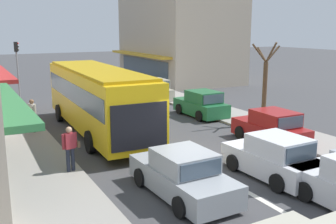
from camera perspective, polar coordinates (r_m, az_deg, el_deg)
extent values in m
plane|color=#3F3F42|center=(15.62, 3.69, -7.20)|extent=(140.00, 140.00, 0.00)
cube|color=silver|center=(18.97, -2.70, -3.65)|extent=(0.20, 28.00, 0.01)
cube|color=gray|center=(23.76, 8.80, -0.39)|extent=(2.80, 44.00, 0.12)
cube|color=#2D703D|center=(14.47, -22.73, 1.37)|extent=(1.10, 8.39, 0.20)
cube|color=#B2A38E|center=(39.01, 1.57, 10.97)|extent=(7.61, 12.37, 8.69)
cube|color=gold|center=(37.16, -4.22, 8.35)|extent=(1.10, 11.38, 0.20)
cube|color=#425160|center=(37.44, -3.59, 6.39)|extent=(0.06, 9.90, 1.80)
cube|color=yellow|center=(19.65, -10.21, 1.98)|extent=(2.81, 10.87, 2.70)
cube|color=#425160|center=(19.58, -10.25, 3.14)|extent=(2.84, 10.44, 0.90)
cube|color=black|center=(14.67, -4.14, -2.13)|extent=(2.25, 0.12, 1.76)
cube|color=#AF890F|center=(19.45, -10.36, 6.07)|extent=(2.66, 10.00, 0.12)
cylinder|color=black|center=(22.81, -15.49, -0.14)|extent=(0.29, 0.97, 0.96)
cylinder|color=black|center=(23.39, -9.48, 0.44)|extent=(0.29, 0.97, 0.96)
cylinder|color=black|center=(16.82, -11.25, -4.26)|extent=(0.29, 0.97, 0.96)
cylinder|color=black|center=(17.60, -3.38, -3.31)|extent=(0.29, 0.97, 0.96)
cylinder|color=black|center=(12.80, 19.26, -10.89)|extent=(0.18, 0.62, 0.62)
cube|color=#9EA3A8|center=(12.49, 2.09, -9.78)|extent=(1.84, 4.25, 0.72)
cube|color=#9EA3A8|center=(12.18, 2.36, -7.05)|extent=(1.61, 1.85, 0.60)
cube|color=#425160|center=(12.93, 0.18, -5.89)|extent=(1.44, 0.10, 0.51)
cube|color=#425160|center=(11.46, 4.84, -8.34)|extent=(1.41, 0.10, 0.48)
cylinder|color=black|center=(13.21, -4.07, -9.47)|extent=(0.20, 0.63, 0.62)
cylinder|color=black|center=(13.99, 2.35, -8.19)|extent=(0.20, 0.63, 0.62)
cylinder|color=black|center=(11.18, 1.74, -13.64)|extent=(0.20, 0.63, 0.62)
cylinder|color=black|center=(12.09, 8.85, -11.72)|extent=(0.20, 0.63, 0.62)
cube|color=silver|center=(14.42, 14.83, -7.09)|extent=(1.75, 3.75, 0.76)
cube|color=silver|center=(14.01, 15.84, -4.71)|extent=(1.58, 1.95, 0.64)
cube|color=#425160|center=(14.67, 13.14, -3.80)|extent=(1.40, 0.10, 0.54)
cube|color=#425160|center=(13.38, 18.81, -5.69)|extent=(1.37, 0.10, 0.51)
cylinder|color=black|center=(14.73, 9.44, -7.28)|extent=(0.20, 0.63, 0.62)
cylinder|color=black|center=(15.78, 14.09, -6.16)|extent=(0.20, 0.63, 0.62)
cylinder|color=black|center=(13.21, 15.62, -9.91)|extent=(0.20, 0.63, 0.62)
cylinder|color=black|center=(14.37, 20.27, -8.40)|extent=(0.20, 0.63, 0.62)
cube|color=maroon|center=(18.50, 14.54, -2.79)|extent=(1.73, 3.74, 0.76)
cube|color=maroon|center=(18.12, 15.28, -0.87)|extent=(1.57, 1.94, 0.64)
cube|color=#425160|center=(18.83, 13.32, -0.27)|extent=(1.40, 0.10, 0.54)
cube|color=#425160|center=(17.43, 17.39, -1.50)|extent=(1.37, 0.09, 0.51)
cylinder|color=black|center=(18.88, 10.42, -2.96)|extent=(0.20, 0.62, 0.62)
cylinder|color=black|center=(19.88, 14.20, -2.36)|extent=(0.20, 0.62, 0.62)
cylinder|color=black|center=(17.23, 14.86, -4.64)|extent=(0.20, 0.62, 0.62)
cylinder|color=black|center=(18.33, 18.72, -3.87)|extent=(0.20, 0.62, 0.62)
cube|color=#1E6638|center=(23.40, 4.76, 0.67)|extent=(1.70, 3.73, 0.76)
cube|color=#1E6638|center=(23.03, 5.21, 2.25)|extent=(1.55, 1.93, 0.64)
cube|color=#425160|center=(23.82, 3.89, 2.60)|extent=(1.40, 0.08, 0.54)
cube|color=#425160|center=(22.24, 6.61, 1.86)|extent=(1.37, 0.08, 0.51)
cylinder|color=black|center=(23.93, 1.64, 0.46)|extent=(0.19, 0.62, 0.62)
cylinder|color=black|center=(24.79, 4.90, 0.83)|extent=(0.19, 0.62, 0.62)
cylinder|color=black|center=(22.10, 4.58, -0.57)|extent=(0.19, 0.62, 0.62)
cylinder|color=black|center=(23.03, 7.98, -0.13)|extent=(0.19, 0.62, 0.62)
cube|color=#B7B29E|center=(28.67, -2.13, 2.84)|extent=(1.76, 3.75, 0.76)
cube|color=#B7B29E|center=(28.29, -1.89, 4.15)|extent=(1.58, 1.95, 0.64)
cube|color=#425160|center=(29.17, -2.68, 4.39)|extent=(1.40, 0.11, 0.54)
cube|color=#425160|center=(27.42, -1.05, 3.90)|extent=(1.37, 0.10, 0.51)
cylinder|color=black|center=(29.40, -4.47, 2.63)|extent=(0.20, 0.63, 0.62)
cylinder|color=black|center=(30.04, -1.57, 2.87)|extent=(0.20, 0.63, 0.62)
cylinder|color=black|center=(27.38, -2.74, 1.94)|extent=(0.20, 0.63, 0.62)
cylinder|color=black|center=(28.06, 0.33, 2.21)|extent=(0.20, 0.63, 0.62)
cylinder|color=gray|center=(29.67, -20.96, 5.44)|extent=(0.12, 0.12, 4.20)
cube|color=black|center=(29.54, -21.22, 8.81)|extent=(0.24, 0.24, 0.68)
sphere|color=red|center=(29.55, -20.98, 9.28)|extent=(0.13, 0.13, 0.13)
sphere|color=black|center=(29.56, -20.95, 8.85)|extent=(0.13, 0.13, 0.13)
sphere|color=black|center=(29.57, -20.91, 8.43)|extent=(0.13, 0.13, 0.13)
cylinder|color=brown|center=(21.66, 13.82, 2.58)|extent=(0.24, 0.24, 3.39)
cylinder|color=brown|center=(21.68, 13.48, 8.09)|extent=(0.10, 0.77, 0.80)
cylinder|color=brown|center=(21.71, 14.96, 8.13)|extent=(0.94, 0.10, 0.89)
cylinder|color=brown|center=(21.16, 14.75, 8.35)|extent=(0.10, 0.78, 1.10)
cylinder|color=brown|center=(21.10, 13.15, 8.29)|extent=(1.01, 0.10, 1.01)
cylinder|color=#232838|center=(14.50, -14.29, -6.78)|extent=(0.14, 0.14, 0.84)
cylinder|color=#232838|center=(14.57, -13.65, -6.65)|extent=(0.14, 0.14, 0.84)
cube|color=#A82D38|center=(14.33, -14.11, -4.06)|extent=(0.40, 0.29, 0.56)
sphere|color=tan|center=(14.22, -14.20, -2.51)|extent=(0.22, 0.22, 0.22)
cylinder|color=#A82D38|center=(14.23, -14.99, -4.22)|extent=(0.09, 0.09, 0.54)
cylinder|color=#A82D38|center=(14.42, -13.25, -3.91)|extent=(0.09, 0.09, 0.54)
cube|color=brown|center=(14.52, -13.00, -4.53)|extent=(0.14, 0.25, 0.22)
cylinder|color=#333338|center=(20.43, -19.12, -1.56)|extent=(0.14, 0.14, 0.84)
cylinder|color=#333338|center=(20.28, -18.85, -1.64)|extent=(0.14, 0.14, 0.84)
cube|color=beige|center=(20.20, -19.12, 0.33)|extent=(0.34, 0.42, 0.56)
sphere|color=brown|center=(20.13, -19.20, 1.45)|extent=(0.22, 0.22, 0.22)
cylinder|color=beige|center=(20.41, -19.48, 0.42)|extent=(0.09, 0.09, 0.54)
cylinder|color=beige|center=(20.00, -18.76, 0.24)|extent=(0.09, 0.09, 0.54)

